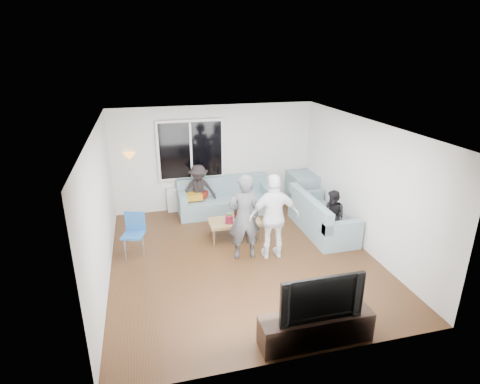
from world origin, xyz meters
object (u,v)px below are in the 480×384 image
object	(u,v)px
sofa_back_section	(225,196)
tv_console	(316,328)
coffee_table	(235,229)
floor_lamp	(132,183)
side_chair	(133,235)
spectator_right	(333,216)
spectator_back	(199,190)
player_left	(244,217)
television	(318,294)
player_right	(274,217)
sofa_right_section	(323,213)

from	to	relation	value
sofa_back_section	tv_console	distance (m)	4.78
coffee_table	floor_lamp	xyz separation A→B (m)	(-2.10, 1.91, 0.58)
side_chair	spectator_right	distance (m)	4.09
sofa_back_section	spectator_right	xyz separation A→B (m)	(1.87, -2.03, 0.13)
sofa_back_section	side_chair	size ratio (longest dim) A/B	2.67
coffee_table	spectator_back	xyz separation A→B (m)	(-0.55, 1.41, 0.43)
floor_lamp	player_left	distance (m)	3.47
spectator_back	television	bearing A→B (deg)	-73.39
sofa_back_section	floor_lamp	distance (m)	2.29
player_right	tv_console	bearing A→B (deg)	88.50
side_chair	television	xyz separation A→B (m)	(2.44, -3.12, 0.35)
tv_console	side_chair	bearing A→B (deg)	128.04
sofa_right_section	spectator_right	world-z (taller)	spectator_right
coffee_table	spectator_back	world-z (taller)	spectator_back
sofa_right_section	player_left	world-z (taller)	player_left
sofa_right_section	floor_lamp	bearing A→B (deg)	62.78
sofa_back_section	player_left	world-z (taller)	player_left
side_chair	spectator_back	xyz separation A→B (m)	(1.55, 1.68, 0.20)
sofa_right_section	player_right	world-z (taller)	player_right
spectator_right	tv_console	size ratio (longest dim) A/B	0.70
floor_lamp	spectator_back	size ratio (longest dim) A/B	1.23
sofa_back_section	player_right	distance (m)	2.44
tv_console	coffee_table	bearing A→B (deg)	95.80
floor_lamp	television	xyz separation A→B (m)	(2.44, -5.30, -0.00)
coffee_table	tv_console	distance (m)	3.40
sofa_back_section	coffee_table	distance (m)	1.41
player_left	sofa_back_section	bearing A→B (deg)	-92.78
spectator_back	tv_console	world-z (taller)	spectator_back
side_chair	tv_console	xyz separation A→B (m)	(2.44, -3.12, -0.21)
coffee_table	floor_lamp	size ratio (longest dim) A/B	0.71
spectator_right	television	bearing A→B (deg)	-50.26
floor_lamp	player_left	bearing A→B (deg)	-53.23
player_right	spectator_right	xyz separation A→B (m)	(1.43, 0.34, -0.29)
player_left	tv_console	bearing A→B (deg)	98.52
sofa_right_section	television	xyz separation A→B (m)	(-1.63, -3.21, 0.35)
spectator_right	sofa_right_section	bearing A→B (deg)	160.41
spectator_right	spectator_back	xyz separation A→B (m)	(-2.52, 2.06, 0.08)
floor_lamp	spectator_back	bearing A→B (deg)	-17.85
player_right	tv_console	distance (m)	2.49
television	sofa_right_section	bearing A→B (deg)	63.12
floor_lamp	spectator_back	xyz separation A→B (m)	(1.55, -0.50, -0.15)
spectator_back	tv_console	xyz separation A→B (m)	(0.89, -4.80, -0.41)
television	spectator_back	bearing A→B (deg)	100.52
sofa_right_section	player_right	xyz separation A→B (m)	(-1.43, -0.80, 0.42)
coffee_table	tv_console	xyz separation A→B (m)	(0.34, -3.39, 0.02)
sofa_right_section	spectator_back	size ratio (longest dim) A/B	1.58
coffee_table	spectator_back	size ratio (longest dim) A/B	0.87
spectator_right	television	xyz separation A→B (m)	(-1.63, -2.74, 0.22)
player_right	spectator_right	size ratio (longest dim) A/B	1.52
spectator_right	spectator_back	bearing A→B (deg)	-148.89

